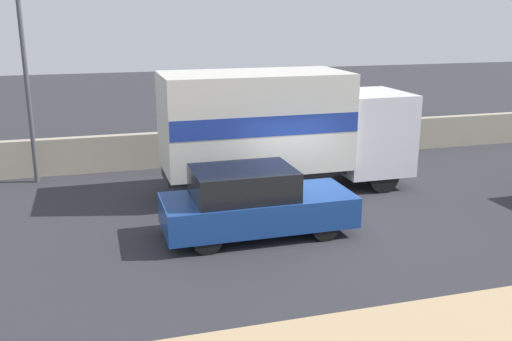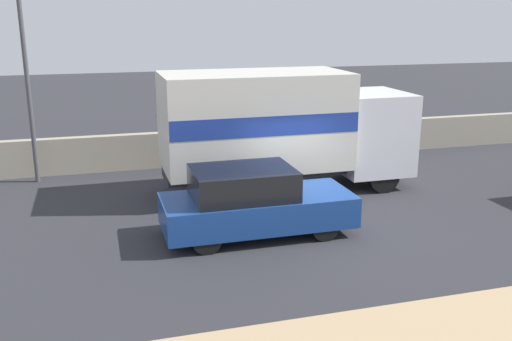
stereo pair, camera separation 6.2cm
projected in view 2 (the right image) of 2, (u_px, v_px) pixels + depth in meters
The scene contains 5 objects.
ground_plane at pixel (308, 224), 14.40m from camera, with size 80.00×80.00×0.00m, color #2D2D33.
stone_wall_backdrop at pixel (242, 145), 20.31m from camera, with size 60.00×0.35×1.21m.
street_lamp at pixel (26, 65), 17.01m from camera, with size 0.56×0.28×6.22m.
box_truck at pixel (279, 125), 16.59m from camera, with size 7.33×2.61×3.53m.
car_hatchback at pixel (253, 202), 13.48m from camera, with size 4.52×1.84×1.66m.
Camera 2 is at (-4.98, -12.63, 5.15)m, focal length 40.00 mm.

